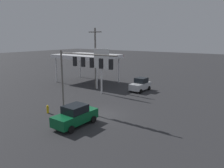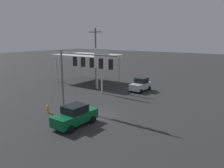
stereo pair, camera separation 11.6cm
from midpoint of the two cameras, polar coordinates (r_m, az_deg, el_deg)
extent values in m
plane|color=#2D2D30|center=(23.16, -3.01, -7.89)|extent=(200.00, 200.00, 0.00)
cylinder|color=slate|center=(25.75, -12.99, 1.36)|extent=(0.20, 0.20, 6.50)
cylinder|color=slate|center=(22.69, -6.81, 7.70)|extent=(7.61, 0.14, 0.14)
cube|color=black|center=(23.92, -9.80, 5.86)|extent=(0.36, 0.28, 1.00)
sphere|color=#FF4141|center=(24.02, -9.52, 6.61)|extent=(0.22, 0.22, 0.22)
sphere|color=#392305|center=(24.05, -9.49, 5.90)|extent=(0.22, 0.22, 0.22)
sphere|color=black|center=(24.08, -9.47, 5.19)|extent=(0.22, 0.22, 0.22)
cube|color=black|center=(23.10, -7.70, 5.71)|extent=(0.36, 0.28, 1.00)
sphere|color=#FF4141|center=(23.21, -7.41, 6.49)|extent=(0.22, 0.22, 0.22)
sphere|color=#392305|center=(23.24, -7.39, 5.76)|extent=(0.22, 0.22, 0.22)
sphere|color=black|center=(23.27, -7.37, 5.02)|extent=(0.22, 0.22, 0.22)
cube|color=black|center=(22.32, -5.44, 5.54)|extent=(0.36, 0.28, 1.00)
sphere|color=#FF4141|center=(22.43, -5.15, 6.35)|extent=(0.22, 0.22, 0.22)
sphere|color=#392305|center=(22.46, -5.14, 5.59)|extent=(0.22, 0.22, 0.22)
sphere|color=black|center=(22.50, -5.12, 4.83)|extent=(0.22, 0.22, 0.22)
cube|color=black|center=(21.57, -3.03, 5.36)|extent=(0.36, 0.28, 1.00)
sphere|color=#FF4141|center=(21.69, -2.74, 6.19)|extent=(0.22, 0.22, 0.22)
sphere|color=#392305|center=(21.72, -2.73, 5.41)|extent=(0.22, 0.22, 0.22)
sphere|color=black|center=(21.75, -2.72, 4.62)|extent=(0.22, 0.22, 0.22)
cube|color=black|center=(20.87, -0.45, 5.15)|extent=(0.36, 0.28, 1.00)
sphere|color=#FF4141|center=(20.98, -0.16, 6.01)|extent=(0.22, 0.22, 0.22)
sphere|color=#392305|center=(21.02, -0.15, 5.20)|extent=(0.22, 0.22, 0.22)
sphere|color=black|center=(21.06, -0.15, 4.39)|extent=(0.22, 0.22, 0.22)
cylinder|color=slate|center=(33.92, -4.45, 6.53)|extent=(0.26, 0.26, 9.30)
cube|color=slate|center=(33.78, -4.56, 13.39)|extent=(2.40, 0.14, 0.14)
cube|color=silver|center=(38.99, -6.63, 7.24)|extent=(10.56, 7.40, 0.60)
cube|color=red|center=(41.83, -3.22, 7.63)|extent=(10.56, 0.06, 0.36)
cylinder|color=silver|center=(38.89, 1.69, 3.61)|extent=(0.24, 0.24, 4.38)
cylinder|color=silver|center=(44.67, -8.42, 4.58)|extent=(0.24, 0.24, 4.38)
cylinder|color=silver|center=(33.94, -4.08, 2.35)|extent=(0.24, 0.24, 4.38)
cylinder|color=silver|center=(40.44, -14.45, 3.56)|extent=(0.24, 0.24, 4.38)
cylinder|color=silver|center=(30.97, -2.87, 3.30)|extent=(0.24, 0.24, 6.38)
cube|color=white|center=(30.74, -2.90, 6.62)|extent=(2.50, 0.24, 2.77)
cube|color=black|center=(30.85, -2.76, 6.64)|extent=(1.75, 0.04, 0.97)
cube|color=silver|center=(33.05, 7.25, -0.51)|extent=(1.88, 3.88, 0.90)
cube|color=black|center=(33.14, 7.55, 0.98)|extent=(1.64, 1.77, 0.76)
cylinder|color=black|center=(31.69, 7.44, -1.90)|extent=(0.25, 0.63, 0.62)
cylinder|color=black|center=(32.57, 4.80, -1.46)|extent=(0.25, 0.63, 0.62)
cylinder|color=black|center=(33.79, 9.57, -1.09)|extent=(0.25, 0.63, 0.62)
cylinder|color=black|center=(34.62, 7.03, -0.70)|extent=(0.25, 0.63, 0.62)
cube|color=#0C592D|center=(20.37, -9.70, -8.56)|extent=(1.86, 4.42, 0.90)
cube|color=black|center=(20.10, -9.79, -6.43)|extent=(1.68, 2.02, 0.70)
cylinder|color=black|center=(19.00, -10.79, -11.62)|extent=(0.23, 0.66, 0.66)
cylinder|color=black|center=(20.29, -14.43, -10.23)|extent=(0.23, 0.66, 0.66)
cylinder|color=black|center=(20.90, -5.04, -9.20)|extent=(0.23, 0.66, 0.66)
cylinder|color=black|center=(22.08, -8.70, -8.12)|extent=(0.23, 0.66, 0.66)
cylinder|color=gold|center=(24.35, -16.57, -6.51)|extent=(0.24, 0.24, 0.70)
sphere|color=gold|center=(24.22, -16.63, -5.57)|extent=(0.22, 0.22, 0.22)
camera|label=1|loc=(0.06, -90.14, -0.03)|focal=35.00mm
camera|label=2|loc=(0.06, 89.86, 0.03)|focal=35.00mm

